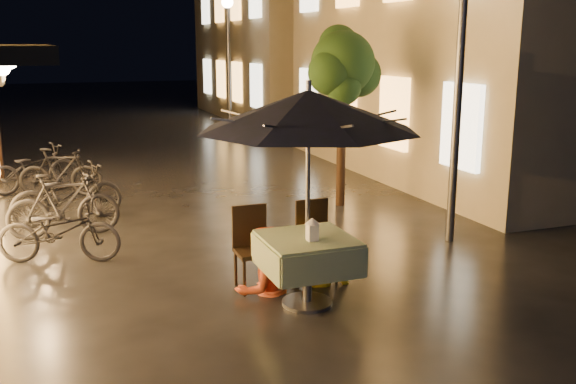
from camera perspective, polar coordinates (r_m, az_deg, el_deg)
name	(u,v)px	position (r m, az deg, el deg)	size (l,w,h in m)	color
ground	(315,326)	(6.73, 2.37, -11.79)	(90.00, 90.00, 0.00)	black
east_building_near	(512,17)	(15.65, 19.26, 14.50)	(7.30, 9.30, 6.80)	tan
east_building_far	(313,21)	(25.61, 2.21, 14.92)	(7.30, 10.30, 7.30)	tan
street_tree	(343,68)	(11.22, 4.93, 10.95)	(1.43, 1.20, 3.15)	black
streetlamp_near	(461,37)	(9.33, 15.17, 13.19)	(0.36, 0.36, 4.23)	#59595E
streetlamp_far	(228,40)	(20.34, -5.35, 13.27)	(0.36, 0.36, 4.23)	#59595E
cafe_table	(307,254)	(7.03, 1.73, -5.52)	(0.99, 0.99, 0.78)	#59595E
patio_umbrella	(308,111)	(6.69, 1.82, 7.25)	(2.37, 2.37, 2.46)	#59595E
cafe_chair_left	(252,243)	(7.57, -3.21, -4.54)	(0.42, 0.42, 0.97)	black
cafe_chair_right	(315,236)	(7.84, 2.39, -3.92)	(0.42, 0.42, 0.97)	black
table_lantern	(312,228)	(6.81, 2.17, -3.21)	(0.16, 0.16, 0.25)	white
person_orange	(263,229)	(7.37, -2.26, -3.29)	(0.73, 0.57, 1.50)	#E4552C
person_yellow	(320,226)	(7.63, 2.83, -3.02)	(0.92, 0.53, 1.43)	gold
bicycle_0	(59,231)	(8.95, -19.69, -3.31)	(0.56, 1.60, 0.84)	black
bicycle_1	(63,205)	(10.06, -19.34, -1.12)	(0.46, 1.62, 0.98)	black
bicycle_2	(67,194)	(10.87, -19.06, -0.18)	(0.62, 1.79, 0.94)	black
bicycle_3	(60,172)	(12.77, -19.58, 1.65)	(0.44, 1.55, 0.93)	black
bicycle_4	(34,169)	(13.41, -21.66, 1.94)	(0.60, 1.72, 0.91)	black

